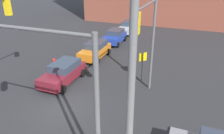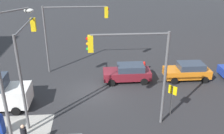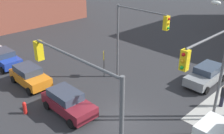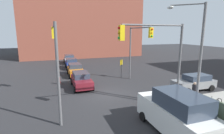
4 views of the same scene
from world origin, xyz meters
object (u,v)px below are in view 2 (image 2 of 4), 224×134
traffic_signal_se_corner (70,26)px  street_lamp_corner (5,71)px  traffic_signal_ne_corner (26,53)px  traffic_signal_nw_corner (136,62)px  fire_hydrant (144,66)px  hatchback_orange (188,71)px  coupe_maroon (128,73)px

traffic_signal_se_corner → street_lamp_corner: (2.81, 10.02, 0.03)m
traffic_signal_se_corner → traffic_signal_ne_corner: (2.35, 7.02, -0.05)m
traffic_signal_nw_corner → traffic_signal_ne_corner: (7.10, -1.98, 0.01)m
traffic_signal_se_corner → street_lamp_corner: 10.41m
traffic_signal_se_corner → traffic_signal_ne_corner: 7.41m
fire_hydrant → hatchback_orange: 4.32m
traffic_signal_ne_corner → street_lamp_corner: 3.04m
traffic_signal_se_corner → coupe_maroon: 6.92m
traffic_signal_se_corner → coupe_maroon: traffic_signal_se_corner is taller
traffic_signal_ne_corner → fire_hydrant: traffic_signal_ne_corner is taller
traffic_signal_ne_corner → coupe_maroon: traffic_signal_ne_corner is taller
traffic_signal_nw_corner → coupe_maroon: (-0.42, -6.44, -3.76)m
fire_hydrant → coupe_maroon: size_ratio=0.22×
traffic_signal_nw_corner → hatchback_orange: (-6.02, -6.38, -3.76)m
fire_hydrant → hatchback_orange: (-3.62, 2.32, 0.36)m
traffic_signal_se_corner → coupe_maroon: bearing=153.6°
traffic_signal_nw_corner → fire_hydrant: size_ratio=6.91×
traffic_signal_nw_corner → coupe_maroon: bearing=-93.7°
traffic_signal_nw_corner → fire_hydrant: traffic_signal_nw_corner is taller
street_lamp_corner → fire_hydrant: bearing=-135.7°
traffic_signal_ne_corner → traffic_signal_se_corner: bearing=-108.5°
traffic_signal_ne_corner → fire_hydrant: bearing=-144.7°
hatchback_orange → coupe_maroon: bearing=-0.6°
fire_hydrant → coupe_maroon: (1.98, 2.26, 0.36)m
traffic_signal_nw_corner → fire_hydrant: (-2.40, -8.70, -4.12)m
street_lamp_corner → traffic_signal_nw_corner: bearing=-172.3°
traffic_signal_ne_corner → coupe_maroon: size_ratio=1.52×
street_lamp_corner → hatchback_orange: size_ratio=1.93×
traffic_signal_nw_corner → street_lamp_corner: (7.55, 1.02, 0.10)m
traffic_signal_ne_corner → coupe_maroon: 9.52m
traffic_signal_se_corner → traffic_signal_nw_corner: bearing=117.8°
street_lamp_corner → fire_hydrant: 14.54m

